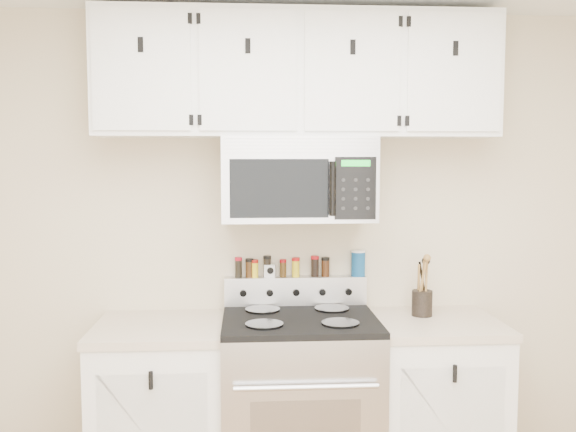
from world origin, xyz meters
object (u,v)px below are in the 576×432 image
Objects in this scene: range at (300,408)px; utensil_crock at (422,301)px; microwave at (298,179)px; salt_canister at (358,263)px.

utensil_crock is (0.64, 0.11, 0.51)m from range.
microwave is at bearing 178.17° from utensil_crock.
range is 1.45× the size of microwave.
range is 0.81m from salt_canister.
microwave is 0.59m from salt_canister.
microwave is at bearing -155.39° from salt_canister.
microwave reaches higher than utensil_crock.
range is at bearing -140.30° from salt_canister.
microwave is 2.47× the size of utensil_crock.
microwave is at bearing 89.77° from range.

